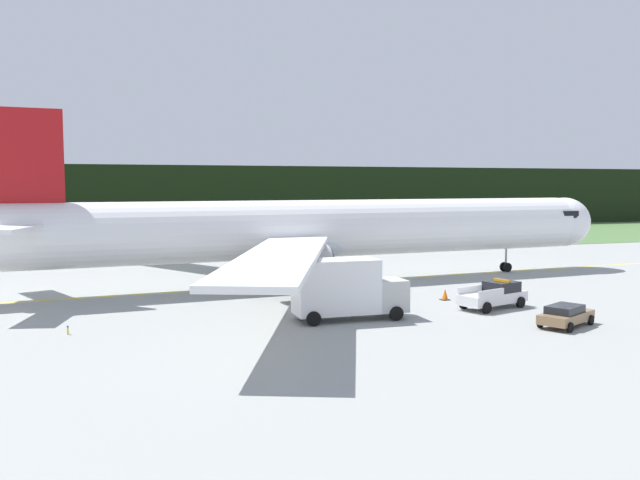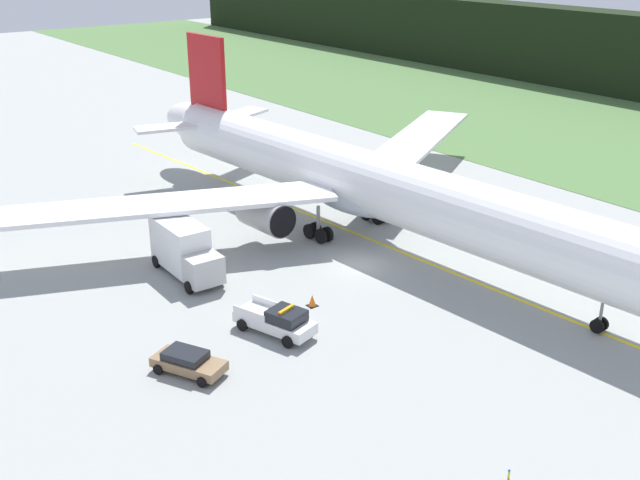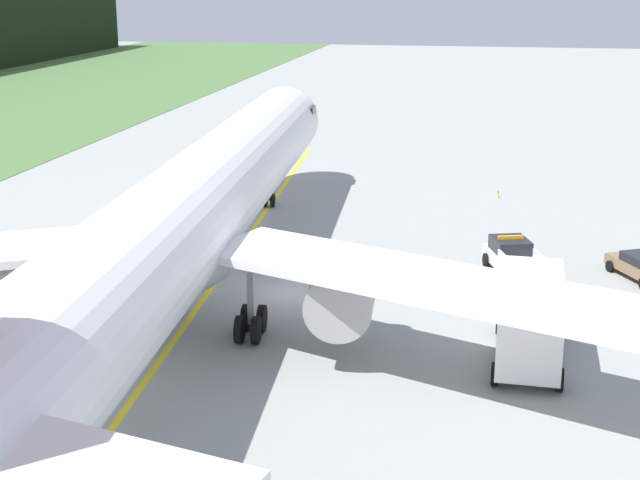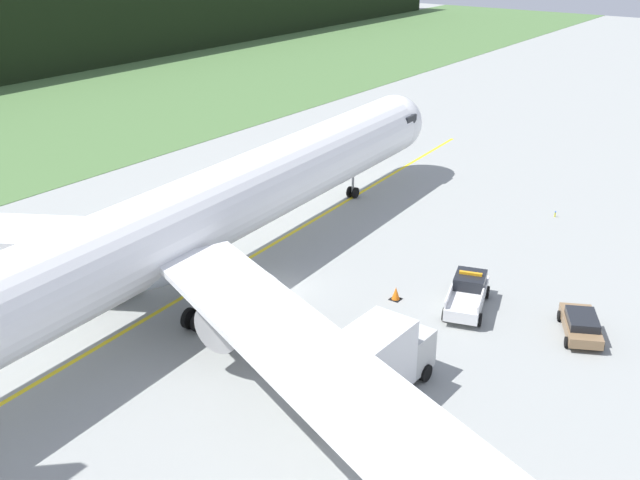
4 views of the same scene
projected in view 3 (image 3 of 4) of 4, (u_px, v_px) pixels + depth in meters
name	position (u px, v px, depth m)	size (l,w,h in m)	color
ground	(294.00, 293.00, 44.86)	(320.00, 320.00, 0.00)	#939793
taxiway_centerline_main	(199.00, 305.00, 43.23)	(80.72, 0.30, 0.01)	yellow
airliner	(191.00, 216.00, 41.19)	(59.66, 53.06, 13.89)	white
ops_pickup_truck	(514.00, 259.00, 47.25)	(5.55, 3.37, 1.94)	silver
catering_truck	(530.00, 316.00, 36.41)	(7.17, 2.84, 3.99)	#B6B8B5
apron_cone	(436.00, 274.00, 46.55)	(0.65, 0.65, 0.81)	black
taxiway_edge_light_east	(498.00, 194.00, 63.87)	(0.12, 0.12, 0.48)	yellow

